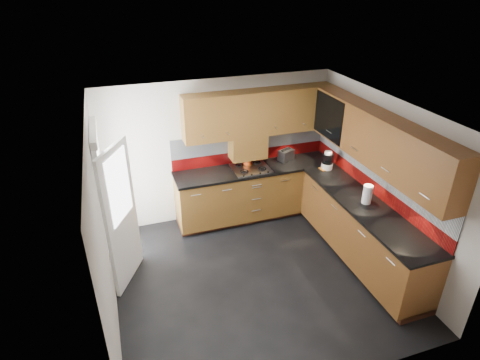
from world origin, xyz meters
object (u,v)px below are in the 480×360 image
object	(u,v)px
utensil_pot	(247,160)
toaster	(286,155)
gas_hob	(251,168)
food_processor	(327,161)

from	to	relation	value
utensil_pot	toaster	distance (m)	0.71
gas_hob	toaster	distance (m)	0.72
gas_hob	toaster	world-z (taller)	toaster
gas_hob	utensil_pot	bearing A→B (deg)	94.34
toaster	food_processor	bearing A→B (deg)	-47.20
utensil_pot	gas_hob	bearing A→B (deg)	-85.66
toaster	food_processor	xyz separation A→B (m)	(0.49, -0.53, 0.05)
gas_hob	utensil_pot	distance (m)	0.17
food_processor	gas_hob	bearing A→B (deg)	161.92
gas_hob	toaster	size ratio (longest dim) A/B	1.98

